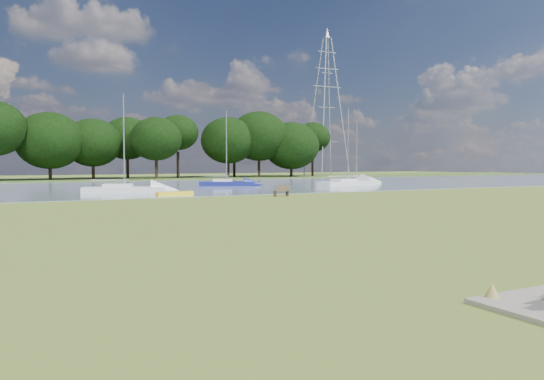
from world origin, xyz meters
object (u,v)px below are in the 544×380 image
sailboat_0 (356,181)px  sailboat_2 (226,182)px  sailboat_6 (347,182)px  kayak (175,193)px  pylon (327,85)px  sailboat_4 (124,187)px  riverbank_bench (282,191)px

sailboat_0 → sailboat_2: size_ratio=0.93×
sailboat_2 → sailboat_6: bearing=-2.4°
kayak → pylon: size_ratio=0.11×
pylon → sailboat_2: (-35.29, -31.02, -18.04)m
pylon → sailboat_6: bearing=-120.4°
kayak → pylon: bearing=39.4°
pylon → sailboat_6: pylon is taller
sailboat_4 → sailboat_6: 27.90m
pylon → sailboat_2: bearing=-138.7°
pylon → sailboat_6: 46.31m
sailboat_6 → sailboat_0: bearing=26.4°
sailboat_2 → riverbank_bench: bearing=-78.6°
sailboat_0 → sailboat_4: bearing=-171.9°
sailboat_0 → riverbank_bench: bearing=-142.2°
sailboat_2 → kayak: bearing=-106.8°
sailboat_4 → pylon: bearing=57.7°
riverbank_bench → kayak: size_ratio=0.47×
sailboat_2 → sailboat_4: size_ratio=0.97×
sailboat_4 → sailboat_6: (27.78, 2.64, -0.01)m
kayak → sailboat_4: sailboat_4 is taller
kayak → sailboat_6: bearing=14.3°
pylon → sailboat_4: (-49.33, -39.44, -18.05)m
riverbank_bench → pylon: bearing=45.8°
kayak → pylon: pylon is taller
sailboat_2 → sailboat_4: 16.36m
pylon → sailboat_0: bearing=-118.2°
riverbank_bench → sailboat_4: (-10.96, 11.09, 0.09)m
sailboat_0 → sailboat_4: (-30.90, -5.01, 0.05)m
sailboat_0 → kayak: bearing=-159.5°
riverbank_bench → sailboat_0: (19.94, 16.09, 0.04)m
sailboat_6 → pylon: bearing=48.9°
pylon → sailboat_0: size_ratio=3.53×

